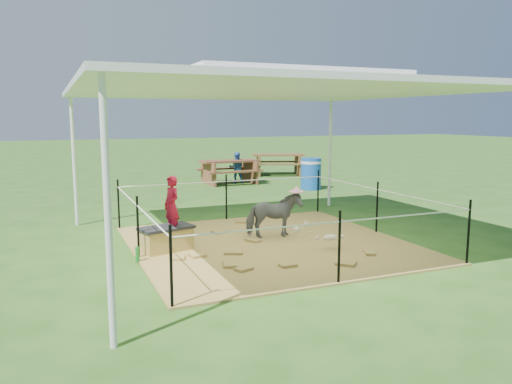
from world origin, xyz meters
name	(u,v)px	position (x,y,z in m)	size (l,w,h in m)	color
ground	(269,245)	(0.00, 0.00, 0.00)	(90.00, 90.00, 0.00)	#2D5919
hay_patch	(269,244)	(0.00, 0.00, 0.01)	(4.60, 4.60, 0.03)	brown
canopy_tent	(270,88)	(0.00, 0.00, 2.69)	(6.30, 6.30, 2.90)	silver
rope_fence	(269,209)	(0.00, 0.00, 0.64)	(4.54, 4.54, 1.00)	black
straw_bale	(167,240)	(-1.76, 0.21, 0.21)	(0.81, 0.41, 0.36)	#A37E3B
dark_cloth	(166,228)	(-1.76, 0.21, 0.41)	(0.86, 0.45, 0.05)	black
woman	(171,199)	(-1.66, 0.21, 0.88)	(0.35, 0.23, 0.97)	#A30F2A
green_bottle	(137,254)	(-2.31, -0.24, 0.14)	(0.06, 0.06, 0.23)	#1A7524
pony	(274,215)	(0.24, 0.35, 0.45)	(0.45, 0.98, 0.83)	#4B4B50
pink_hat	(274,189)	(0.24, 0.35, 0.92)	(0.26, 0.26, 0.12)	pink
foal	(330,236)	(0.78, -0.75, 0.25)	(0.80, 0.44, 0.44)	beige
trash_barrel	(311,174)	(3.97, 5.69, 0.48)	(0.62, 0.62, 0.96)	#1752AD
picnic_table_near	(229,172)	(2.10, 7.94, 0.40)	(1.90, 1.37, 0.79)	#55311D
picnic_table_far	(278,164)	(4.70, 9.63, 0.41)	(1.96, 1.41, 0.82)	brown
distant_person	(237,168)	(2.39, 8.03, 0.52)	(0.51, 0.39, 1.04)	blue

